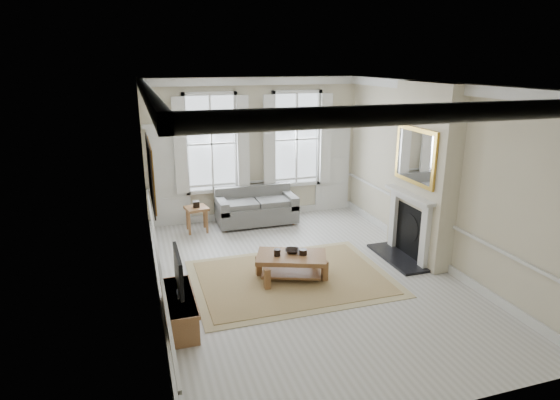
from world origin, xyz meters
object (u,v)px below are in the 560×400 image
object	(u,v)px
sofa	(256,208)
tv_stand	(180,310)
side_table	(197,212)
coffee_table	(291,259)

from	to	relation	value
sofa	tv_stand	bearing A→B (deg)	-118.86
sofa	tv_stand	xyz separation A→B (m)	(-2.22, -4.03, -0.13)
side_table	sofa	bearing A→B (deg)	6.09
sofa	side_table	xyz separation A→B (m)	(-1.43, -0.15, 0.10)
side_table	tv_stand	distance (m)	3.96
coffee_table	side_table	bearing A→B (deg)	134.37
sofa	tv_stand	world-z (taller)	sofa
side_table	tv_stand	world-z (taller)	side_table
coffee_table	tv_stand	size ratio (longest dim) A/B	1.08
sofa	tv_stand	size ratio (longest dim) A/B	1.44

